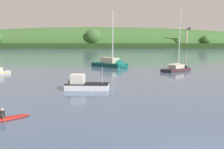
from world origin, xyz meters
TOP-DOWN VIEW (x-y plane):
  - far_shoreline_hill at (-15.32, 274.70)m, footprint 548.19×98.08m
  - dockside_crane at (69.58, 237.13)m, footprint 13.93×4.56m
  - sailboat_midwater_white at (9.58, 40.12)m, footprint 7.30×7.00m
  - sailboat_far_left at (-3.08, 48.36)m, footprint 9.09×9.01m
  - fishing_boat_moored at (-7.63, 19.43)m, footprint 5.63×2.77m
  - canoe_with_paddler at (-12.17, 6.49)m, footprint 3.65×3.33m

SIDE VIEW (x-z plane):
  - canoe_with_paddler at x=-12.17m, z-range -0.42..0.61m
  - sailboat_midwater_white at x=9.58m, z-range -6.36..6.61m
  - far_shoreline_hill at x=-15.32m, z-range -21.26..21.86m
  - sailboat_far_left at x=-3.08m, z-range -6.68..7.48m
  - fishing_boat_moored at x=-7.63m, z-range -1.32..2.17m
  - dockside_crane at x=69.58m, z-range -0.30..19.14m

